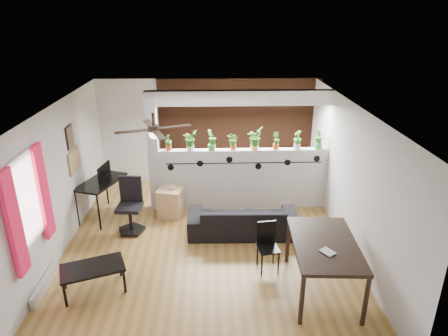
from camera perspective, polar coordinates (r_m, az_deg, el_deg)
room_shell at (r=7.04m, az=-2.68°, el=-1.80°), size 6.30×7.10×2.90m
partition_wall at (r=8.70m, az=2.77°, el=-1.54°), size 3.60×0.18×1.35m
ceiling_header at (r=8.16m, az=2.99°, el=9.98°), size 3.60×0.18×0.30m
pier_column at (r=8.53m, az=-10.07°, el=2.16°), size 0.22×0.20×2.60m
brick_panel at (r=9.86m, az=2.16°, el=5.19°), size 3.90×0.05×2.60m
vine_decal at (r=8.45m, az=2.87°, el=0.72°), size 3.31×0.01×0.30m
window_assembly at (r=6.45m, az=-26.26°, el=-4.50°), size 0.09×1.30×1.55m
baseboard_heater at (r=7.13m, az=-24.20°, el=-14.81°), size 0.08×1.00×0.18m
corkboard at (r=8.35m, az=-20.58°, el=1.00°), size 0.03×0.60×0.45m
framed_art at (r=8.15m, az=-21.16°, el=4.16°), size 0.03×0.34×0.44m
ceiling_fan at (r=6.48m, az=-9.99°, el=5.30°), size 1.19×1.19×0.43m
potted_plant_0 at (r=8.41m, az=-7.94°, el=3.74°), size 0.15×0.18×0.36m
potted_plant_1 at (r=8.36m, az=-4.87°, el=4.08°), size 0.28×0.29×0.44m
potted_plant_2 at (r=8.35m, az=-1.77°, el=4.16°), size 0.30×0.28×0.45m
potted_plant_3 at (r=8.37m, az=1.33°, el=3.92°), size 0.23×0.22×0.37m
potted_plant_4 at (r=8.39m, az=4.42°, el=4.30°), size 0.29×0.31×0.48m
potted_plant_5 at (r=8.47m, az=7.45°, el=3.95°), size 0.23×0.23×0.37m
potted_plant_6 at (r=8.55m, az=10.45°, el=4.05°), size 0.21×0.24×0.40m
potted_plant_7 at (r=8.65m, az=13.39°, el=4.12°), size 0.21×0.24×0.43m
sofa at (r=7.86m, az=2.68°, el=-7.33°), size 2.03×0.84×0.59m
cube_shelf at (r=8.56m, az=-7.66°, el=-4.88°), size 0.58×0.53×0.60m
cup at (r=8.41m, az=-7.44°, el=-2.73°), size 0.16×0.16×0.10m
computer_desk at (r=8.64m, az=-17.15°, el=-2.24°), size 0.94×1.26×0.82m
monitor at (r=8.71m, az=-17.03°, el=-0.86°), size 0.31×0.11×0.17m
office_chair at (r=8.05m, az=-13.21°, el=-5.68°), size 0.57×0.57×1.09m
dining_table at (r=6.32m, az=14.19°, el=-11.00°), size 1.04×1.62×0.86m
book at (r=6.00m, az=14.10°, el=-11.78°), size 0.24×0.26×0.02m
folding_chair at (r=6.83m, az=6.19°, el=-10.39°), size 0.38×0.38×0.84m
coffee_table at (r=6.64m, az=-18.27°, el=-13.58°), size 1.07×0.82×0.44m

